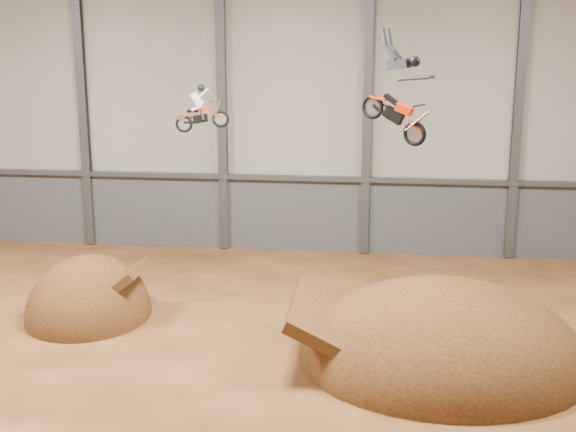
% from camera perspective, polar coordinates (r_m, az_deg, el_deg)
% --- Properties ---
extents(floor, '(40.00, 40.00, 0.00)m').
position_cam_1_polar(floor, '(24.63, -3.31, -12.38)').
color(floor, '#4F2D15').
rests_on(floor, ground).
extents(back_wall, '(40.00, 0.10, 14.00)m').
position_cam_1_polar(back_wall, '(37.10, 0.46, 8.02)').
color(back_wall, '#A39E90').
rests_on(back_wall, ground).
extents(lower_band_back, '(39.80, 0.18, 3.50)m').
position_cam_1_polar(lower_band_back, '(37.93, 0.43, 0.10)').
color(lower_band_back, '#4A4D51').
rests_on(lower_band_back, ground).
extents(steel_rail, '(39.80, 0.35, 0.20)m').
position_cam_1_polar(steel_rail, '(37.38, 0.41, 2.72)').
color(steel_rail, '#47494F').
rests_on(steel_rail, lower_band_back).
extents(steel_column_1, '(0.40, 0.36, 13.90)m').
position_cam_1_polar(steel_column_1, '(39.22, -14.40, 7.92)').
color(steel_column_1, '#47494F').
rests_on(steel_column_1, ground).
extents(steel_column_2, '(0.40, 0.36, 13.90)m').
position_cam_1_polar(steel_column_2, '(37.39, -4.71, 8.03)').
color(steel_column_2, '#47494F').
rests_on(steel_column_2, ground).
extents(steel_column_3, '(0.40, 0.36, 13.90)m').
position_cam_1_polar(steel_column_3, '(36.70, 5.66, 7.89)').
color(steel_column_3, '#47494F').
rests_on(steel_column_3, ground).
extents(steel_column_4, '(0.40, 0.36, 13.90)m').
position_cam_1_polar(steel_column_4, '(37.21, 16.07, 7.49)').
color(steel_column_4, '#47494F').
rests_on(steel_column_4, ground).
extents(takeoff_ramp, '(4.59, 5.29, 4.59)m').
position_cam_1_polar(takeoff_ramp, '(31.17, -13.94, -6.91)').
color(takeoff_ramp, '#381F0E').
rests_on(takeoff_ramp, ground).
extents(landing_ramp, '(9.26, 8.19, 5.34)m').
position_cam_1_polar(landing_ramp, '(26.92, 10.90, -10.21)').
color(landing_ramp, '#381F0E').
rests_on(landing_ramp, ground).
extents(fmx_rider_a, '(2.25, 0.94, 2.03)m').
position_cam_1_polar(fmx_rider_a, '(29.40, -6.06, 7.83)').
color(fmx_rider_a, red).
extents(fmx_rider_b, '(3.85, 2.64, 3.71)m').
position_cam_1_polar(fmx_rider_b, '(24.15, 7.24, 9.14)').
color(fmx_rider_b, red).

